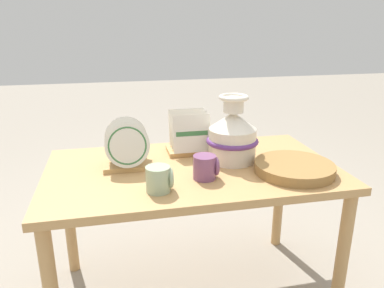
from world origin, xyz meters
TOP-DOWN VIEW (x-y plane):
  - display_table at (0.00, 0.00)m, footprint 1.31×0.75m
  - ceramic_vase at (0.20, 0.04)m, footprint 0.25×0.25m
  - dish_rack_round_plates at (-0.29, 0.06)m, footprint 0.22×0.18m
  - dish_rack_square_plates at (0.03, 0.20)m, footprint 0.22×0.17m
  - wicker_charger_stack at (0.42, -0.16)m, footprint 0.35×0.35m
  - mug_plum_glaze at (0.03, -0.14)m, footprint 0.11×0.10m
  - mug_sage_glaze at (-0.18, -0.22)m, footprint 0.11×0.10m

SIDE VIEW (x-z plane):
  - display_table at x=0.00m, z-range 0.26..0.96m
  - wicker_charger_stack at x=0.42m, z-range 0.69..0.74m
  - mug_plum_glaze at x=0.03m, z-range 0.69..0.80m
  - mug_sage_glaze at x=-0.18m, z-range 0.69..0.80m
  - dish_rack_square_plates at x=0.03m, z-range 0.65..0.86m
  - dish_rack_round_plates at x=-0.29m, z-range 0.67..0.89m
  - ceramic_vase at x=0.20m, z-range 0.66..0.98m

